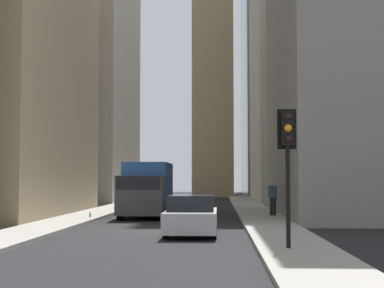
% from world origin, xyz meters
% --- Properties ---
extents(ground_plane, '(135.00, 135.00, 0.00)m').
position_xyz_m(ground_plane, '(0.00, 0.00, 0.00)').
color(ground_plane, black).
extents(sidewalk_right, '(90.00, 2.20, 0.14)m').
position_xyz_m(sidewalk_right, '(0.00, 4.50, 0.07)').
color(sidewalk_right, gray).
rests_on(sidewalk_right, ground_plane).
extents(sidewalk_left, '(90.00, 2.20, 0.14)m').
position_xyz_m(sidewalk_left, '(0.00, -4.50, 0.07)').
color(sidewalk_left, gray).
rests_on(sidewalk_left, ground_plane).
extents(building_left_midfar, '(15.49, 10.00, 21.02)m').
position_xyz_m(building_left_midfar, '(9.34, -10.60, 10.51)').
color(building_left_midfar, gray).
rests_on(building_left_midfar, ground_plane).
extents(building_left_far, '(15.20, 10.00, 27.07)m').
position_xyz_m(building_left_far, '(30.61, -10.60, 13.53)').
color(building_left_far, beige).
rests_on(building_left_far, ground_plane).
extents(building_right_far, '(15.38, 10.00, 28.33)m').
position_xyz_m(building_right_far, '(29.26, 10.60, 14.16)').
color(building_right_far, '#A8A091').
rests_on(building_right_far, ground_plane).
extents(church_spire, '(4.96, 4.96, 38.70)m').
position_xyz_m(church_spire, '(42.97, -1.75, 20.21)').
color(church_spire, '#9E8966').
rests_on(church_spire, ground_plane).
extents(delivery_truck, '(6.46, 2.25, 2.84)m').
position_xyz_m(delivery_truck, '(8.28, 1.40, 1.46)').
color(delivery_truck, '#285699').
rests_on(delivery_truck, ground_plane).
extents(sedan_silver, '(4.30, 1.78, 1.42)m').
position_xyz_m(sedan_silver, '(-1.55, -1.40, 0.66)').
color(sedan_silver, '#B7BABF').
rests_on(sedan_silver, ground_plane).
extents(traffic_light_foreground, '(0.43, 0.52, 3.76)m').
position_xyz_m(traffic_light_foreground, '(-6.51, -4.23, 2.90)').
color(traffic_light_foreground, black).
rests_on(traffic_light_foreground, sidewalk_left).
extents(pedestrian, '(0.26, 0.44, 1.76)m').
position_xyz_m(pedestrian, '(7.60, -5.11, 1.10)').
color(pedestrian, black).
rests_on(pedestrian, sidewalk_left).
extents(discarded_bottle, '(0.07, 0.07, 0.27)m').
position_xyz_m(discarded_bottle, '(5.93, 3.86, 0.25)').
color(discarded_bottle, '#236033').
rests_on(discarded_bottle, sidewalk_right).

